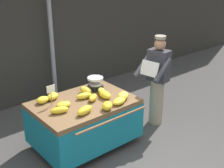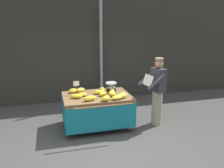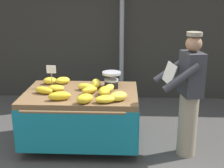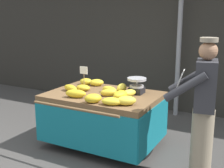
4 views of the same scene
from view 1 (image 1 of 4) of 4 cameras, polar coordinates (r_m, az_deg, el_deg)
The scene contains 20 objects.
ground_plane at distance 4.83m, azimuth 0.41°, elevation -15.36°, with size 60.00×60.00×0.00m, color #423F3D.
back_wall at distance 6.60m, azimuth -17.41°, elevation 10.89°, with size 16.00×0.24×3.50m, color #2D2B26.
street_pole at distance 6.55m, azimuth -11.41°, elevation 10.38°, with size 0.09×0.09×3.28m, color gray.
banana_cart at distance 5.04m, azimuth -5.25°, elevation -5.48°, with size 1.64×1.33×0.82m.
weighing_scale at distance 5.31m, azimuth -3.14°, elevation 0.08°, with size 0.28×0.28×0.24m.
price_sign at distance 4.78m, azimuth -11.36°, elevation -1.28°, with size 0.14×0.01×0.34m.
banana_bunch_0 at distance 5.01m, azimuth -5.24°, elevation -2.22°, with size 0.12×0.26×0.10m, color yellow.
banana_bunch_1 at distance 4.94m, azimuth -3.59°, elevation -2.58°, with size 0.11×0.24×0.10m, color gold.
banana_bunch_2 at distance 5.07m, azimuth -11.03°, elevation -2.25°, with size 0.15×0.23×0.11m, color yellow.
banana_bunch_3 at distance 4.83m, azimuth 1.35°, elevation -3.19°, with size 0.16×0.28×0.10m, color yellow.
banana_bunch_4 at distance 5.19m, azimuth -4.97°, elevation -1.20°, with size 0.13×0.24×0.13m, color yellow.
banana_bunch_5 at distance 4.77m, azimuth -9.09°, elevation -3.85°, with size 0.17×0.24×0.09m, color gold.
banana_bunch_6 at distance 5.17m, azimuth -1.95°, elevation -1.38°, with size 0.12×0.25×0.10m, color yellow.
banana_bunch_7 at distance 4.97m, azimuth -12.87°, elevation -2.91°, with size 0.15×0.21×0.11m, color yellow.
banana_bunch_8 at distance 4.53m, azimuth -5.14°, elevation -4.92°, with size 0.13×0.30×0.12m, color gold.
banana_bunch_9 at distance 5.02m, azimuth -1.31°, elevation -2.03°, with size 0.16×0.26×0.12m, color gold.
banana_bunch_10 at distance 4.60m, azimuth -9.82°, elevation -4.85°, with size 0.12×0.28×0.10m, color gold.
banana_bunch_11 at distance 4.98m, azimuth 2.11°, elevation -2.23°, with size 0.17×0.25×0.12m, color yellow.
banana_bunch_12 at distance 4.64m, azimuth -0.89°, elevation -4.10°, with size 0.16×0.23×0.12m, color gold.
vendor_person at distance 5.67m, azimuth 8.46°, elevation 0.60°, with size 0.64×0.59×1.71m.
Camera 1 is at (-2.46, -2.92, 2.96)m, focal length 48.86 mm.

